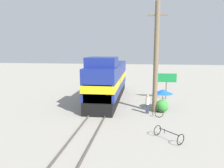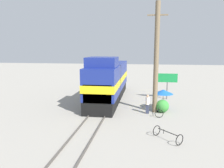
% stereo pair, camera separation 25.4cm
% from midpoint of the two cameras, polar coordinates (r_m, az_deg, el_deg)
% --- Properties ---
extents(ground_plane, '(120.00, 120.00, 0.00)m').
position_cam_midpoint_polar(ground_plane, '(20.97, -3.24, -6.96)').
color(ground_plane, gray).
extents(rail_near, '(0.08, 30.76, 0.15)m').
position_cam_midpoint_polar(rail_near, '(21.09, -5.17, -6.67)').
color(rail_near, '#4C4742').
rests_on(rail_near, ground_plane).
extents(rail_far, '(0.08, 30.76, 0.15)m').
position_cam_midpoint_polar(rail_far, '(20.83, -1.29, -6.84)').
color(rail_far, '#4C4742').
rests_on(rail_far, ground_plane).
extents(locomotive, '(3.02, 13.72, 5.04)m').
position_cam_midpoint_polar(locomotive, '(24.76, -1.35, 0.81)').
color(locomotive, black).
rests_on(locomotive, ground_plane).
extents(utility_pole, '(1.80, 0.44, 9.92)m').
position_cam_midpoint_polar(utility_pole, '(20.11, 11.08, 6.69)').
color(utility_pole, '#726047').
rests_on(utility_pole, ground_plane).
extents(vendor_umbrella, '(1.84, 1.84, 1.99)m').
position_cam_midpoint_polar(vendor_umbrella, '(21.38, 12.85, -1.94)').
color(vendor_umbrella, '#4C4C4C').
rests_on(vendor_umbrella, ground_plane).
extents(billboard_sign, '(2.26, 0.12, 3.00)m').
position_cam_midpoint_polar(billboard_sign, '(25.95, 13.77, 1.14)').
color(billboard_sign, '#595959').
rests_on(billboard_sign, ground_plane).
extents(shrub_cluster, '(1.19, 1.19, 1.19)m').
position_cam_midpoint_polar(shrub_cluster, '(20.82, 12.63, -5.60)').
color(shrub_cluster, '#388C38').
rests_on(shrub_cluster, ground_plane).
extents(person_bystander, '(0.34, 0.34, 1.75)m').
position_cam_midpoint_polar(person_bystander, '(20.07, 8.87, -4.98)').
color(person_bystander, '#2D3347').
rests_on(person_bystander, ground_plane).
extents(bicycle, '(0.75, 1.95, 0.72)m').
position_cam_midpoint_polar(bicycle, '(20.15, 11.66, -6.72)').
color(bicycle, black).
rests_on(bicycle, ground_plane).
extents(bicycle_spare, '(1.84, 1.88, 0.70)m').
position_cam_midpoint_polar(bicycle_spare, '(14.94, 14.03, -12.66)').
color(bicycle_spare, black).
rests_on(bicycle_spare, ground_plane).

